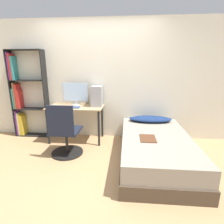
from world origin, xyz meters
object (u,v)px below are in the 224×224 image
Objects in this scene: office_chair at (65,136)px; pc_tower at (97,96)px; bed at (155,148)px; keyboard at (71,107)px; bookshelf at (23,98)px; monitor at (75,93)px.

pc_tower reaches higher than office_chair.
bed is at bearing -36.59° from pc_tower.
office_chair is at bearing -85.38° from keyboard.
bed is (2.78, -0.89, -0.66)m from bookshelf.
bookshelf is 5.40× the size of keyboard.
bookshelf is 1.58m from office_chair.
pc_tower reaches higher than keyboard.
monitor is (-1.59, 0.90, 0.78)m from bed.
keyboard is (-0.01, -0.30, -0.24)m from monitor.
pc_tower is at bearing 59.93° from office_chair.
office_chair is 1.75× the size of monitor.
keyboard is (-0.05, 0.56, 0.40)m from office_chair.
bed is at bearing -20.52° from keyboard.
bookshelf reaches higher than keyboard.
bookshelf is 1.99× the size of office_chair.
bed is at bearing -29.57° from monitor.
bookshelf is at bearing 145.18° from office_chair.
office_chair is 1.56m from bed.
monitor is at bearing 150.43° from bed.
monitor is at bearing 92.35° from office_chair.
office_chair is 2.72× the size of keyboard.
bookshelf is 3.47× the size of monitor.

